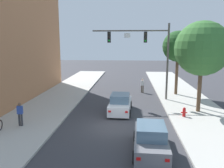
{
  "coord_description": "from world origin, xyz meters",
  "views": [
    {
      "loc": [
        0.93,
        -15.43,
        5.85
      ],
      "look_at": [
        -0.74,
        5.81,
        2.0
      ],
      "focal_mm": 37.23,
      "sensor_mm": 36.0,
      "label": 1
    }
  ],
  "objects": [
    {
      "name": "street_tree_second",
      "position": [
        6.02,
        10.26,
        5.38
      ],
      "size": [
        3.33,
        3.33,
        6.92
      ],
      "color": "brown",
      "rests_on": "sidewalk_right"
    },
    {
      "name": "street_tree_nearest",
      "position": [
        6.65,
        3.82,
        5.34
      ],
      "size": [
        4.39,
        4.39,
        7.39
      ],
      "color": "brown",
      "rests_on": "sidewalk_right"
    },
    {
      "name": "car_following_grey",
      "position": [
        2.07,
        -3.65,
        0.72
      ],
      "size": [
        1.94,
        4.29,
        1.6
      ],
      "color": "slate",
      "rests_on": "ground"
    },
    {
      "name": "sidewalk_right",
      "position": [
        6.5,
        0.0,
        0.07
      ],
      "size": [
        5.0,
        60.0,
        0.15
      ],
      "primitive_type": "cube",
      "color": "#B2AFA8",
      "rests_on": "ground"
    },
    {
      "name": "pedestrian_sidewalk_left_walker",
      "position": [
        -6.57,
        -0.66,
        1.06
      ],
      "size": [
        0.36,
        0.22,
        1.64
      ],
      "color": "#333338",
      "rests_on": "sidewalk_left"
    },
    {
      "name": "ground_plane",
      "position": [
        0.0,
        0.0,
        0.0
      ],
      "size": [
        120.0,
        120.0,
        0.0
      ],
      "primitive_type": "plane",
      "color": "#38383D"
    },
    {
      "name": "pedestrian_crossing_road",
      "position": [
        2.38,
        11.45,
        0.91
      ],
      "size": [
        0.36,
        0.22,
        1.64
      ],
      "color": "brown",
      "rests_on": "ground"
    },
    {
      "name": "car_lead_white",
      "position": [
        0.14,
        3.47,
        0.72
      ],
      "size": [
        1.96,
        4.3,
        1.6
      ],
      "color": "silver",
      "rests_on": "ground"
    },
    {
      "name": "traffic_signal_mast",
      "position": [
        2.43,
        7.8,
        5.39
      ],
      "size": [
        7.52,
        0.38,
        7.5
      ],
      "color": "#514C47",
      "rests_on": "sidewalk_right"
    },
    {
      "name": "sidewalk_left",
      "position": [
        -6.5,
        0.0,
        0.07
      ],
      "size": [
        5.0,
        60.0,
        0.15
      ],
      "primitive_type": "cube",
      "color": "#B2AFA8",
      "rests_on": "ground"
    },
    {
      "name": "fire_hydrant",
      "position": [
        5.16,
        2.31,
        0.51
      ],
      "size": [
        0.48,
        0.24,
        0.72
      ],
      "color": "red",
      "rests_on": "sidewalk_right"
    }
  ]
}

